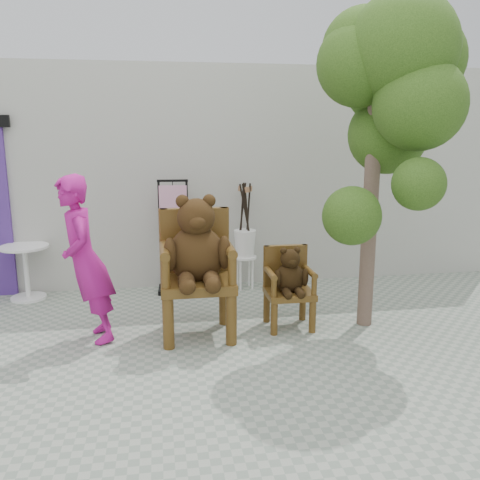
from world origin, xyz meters
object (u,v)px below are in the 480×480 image
at_px(person, 86,260).
at_px(tree, 392,83).
at_px(display_stand, 174,249).
at_px(cafe_table, 26,266).
at_px(chair_small, 289,279).
at_px(chair_big, 197,255).
at_px(stool_bucket, 245,243).

xyz_separation_m(person, tree, (3.13, -0.07, 1.75)).
xyz_separation_m(person, display_stand, (0.93, 1.51, -0.27)).
bearing_deg(cafe_table, person, -57.47).
relative_size(chair_small, display_stand, 0.60).
height_order(chair_small, person, person).
distance_m(chair_big, display_stand, 1.56).
height_order(display_stand, tree, tree).
bearing_deg(display_stand, stool_bucket, 3.01).
relative_size(chair_small, person, 0.53).
relative_size(chair_big, person, 0.88).
height_order(chair_small, display_stand, display_stand).
relative_size(chair_small, tree, 0.26).
height_order(chair_big, stool_bucket, chair_big).
relative_size(chair_big, stool_bucket, 1.04).
xyz_separation_m(chair_big, stool_bucket, (0.77, 1.53, -0.23)).
distance_m(chair_small, cafe_table, 3.42).
height_order(chair_small, tree, tree).
distance_m(person, display_stand, 1.79).
distance_m(chair_big, chair_small, 1.07).
bearing_deg(cafe_table, stool_bucket, -0.02).
xyz_separation_m(chair_big, cafe_table, (-2.08, 1.53, -0.43)).
distance_m(person, cafe_table, 1.84).
xyz_separation_m(chair_small, person, (-2.13, -0.06, 0.32)).
height_order(chair_small, cafe_table, chair_small).
height_order(chair_big, chair_small, chair_big).
relative_size(display_stand, stool_bucket, 1.04).
bearing_deg(display_stand, chair_small, -47.57).
bearing_deg(display_stand, person, -118.94).
relative_size(person, tree, 0.49).
height_order(display_stand, stool_bucket, display_stand).
height_order(person, stool_bucket, person).
height_order(person, display_stand, person).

